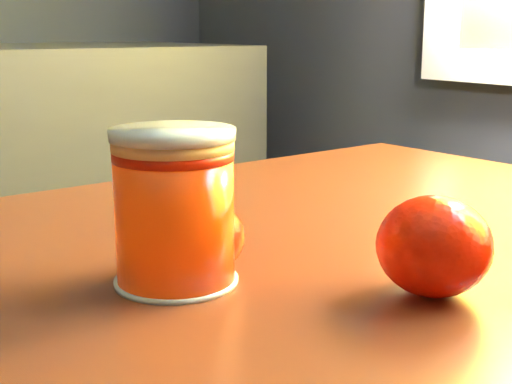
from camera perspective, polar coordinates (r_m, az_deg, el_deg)
juice_glass at (r=0.50m, az=-6.53°, el=-1.30°), size 0.09×0.09×0.11m
orange_front at (r=0.49m, az=14.05°, el=-4.21°), size 0.09×0.09×0.07m
orange_back at (r=0.52m, az=-4.16°, el=-3.58°), size 0.07×0.07×0.05m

